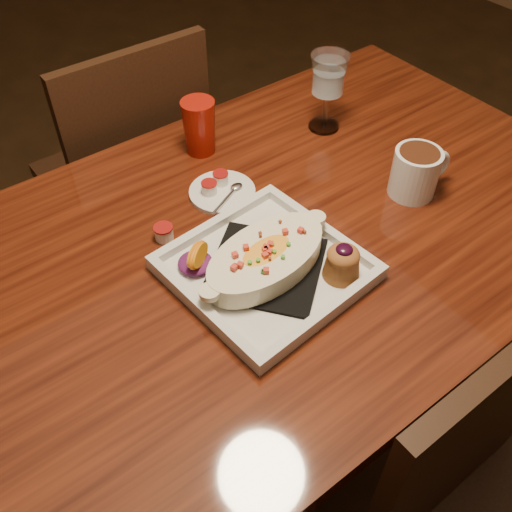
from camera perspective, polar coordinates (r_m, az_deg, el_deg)
floor at (r=1.74m, az=0.62°, el=-15.92°), size 7.00×7.00×0.00m
table at (r=1.20m, az=0.86°, el=-1.16°), size 1.50×0.90×0.75m
chair_far at (r=1.71m, az=-12.37°, el=7.99°), size 0.42×0.42×0.93m
plate at (r=1.04m, az=1.45°, el=-0.63°), size 0.34×0.34×0.08m
coffee_mug at (r=1.24m, az=15.77°, el=8.23°), size 0.14×0.10×0.10m
goblet at (r=1.37m, az=7.24°, el=17.15°), size 0.09×0.09×0.19m
saucer at (r=1.22m, az=-3.54°, el=6.53°), size 0.14×0.14×0.10m
creamer_loose at (r=1.12m, az=-9.21°, el=2.33°), size 0.04×0.04×0.03m
red_tumbler at (r=1.31m, az=-5.69°, el=12.71°), size 0.08×0.08×0.13m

